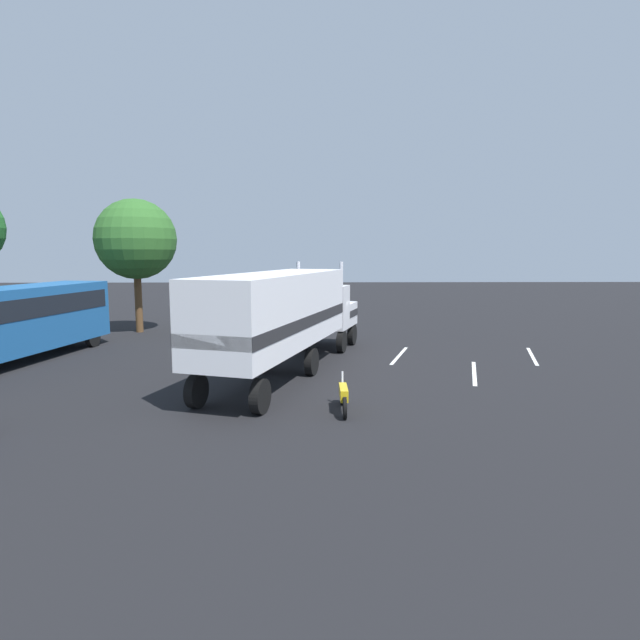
# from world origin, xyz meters

# --- Properties ---
(ground_plane) EXTENTS (120.00, 120.00, 0.00)m
(ground_plane) POSITION_xyz_m (0.00, 0.00, 0.00)
(ground_plane) COLOR black
(lane_stripe_near) EXTENTS (4.20, 1.61, 0.01)m
(lane_stripe_near) POSITION_xyz_m (-2.20, -3.50, 0.01)
(lane_stripe_near) COLOR silver
(lane_stripe_near) RESTS_ON ground_plane
(lane_stripe_mid) EXTENTS (4.25, 1.45, 0.01)m
(lane_stripe_mid) POSITION_xyz_m (-5.88, -5.96, 0.01)
(lane_stripe_mid) COLOR silver
(lane_stripe_mid) RESTS_ON ground_plane
(lane_stripe_far) EXTENTS (4.23, 1.53, 0.01)m
(lane_stripe_far) POSITION_xyz_m (-2.50, -9.85, 0.01)
(lane_stripe_far) COLOR silver
(lane_stripe_far) RESTS_ON ground_plane
(semi_truck) EXTENTS (14.23, 6.77, 4.50)m
(semi_truck) POSITION_xyz_m (-5.66, 1.78, 2.52)
(semi_truck) COLOR white
(semi_truck) RESTS_ON ground_plane
(person_bystander) EXTENTS (0.45, 0.47, 1.63)m
(person_bystander) POSITION_xyz_m (-4.00, 4.26, 0.89)
(person_bystander) COLOR black
(person_bystander) RESTS_ON ground_plane
(parked_bus) EXTENTS (11.28, 4.48, 3.40)m
(parked_bus) POSITION_xyz_m (-3.37, 14.10, 2.07)
(parked_bus) COLOR #1E5999
(parked_bus) RESTS_ON ground_plane
(motorcycle) EXTENTS (2.11, 0.25, 1.12)m
(motorcycle) POSITION_xyz_m (-10.90, -0.21, 0.48)
(motorcycle) COLOR black
(motorcycle) RESTS_ON ground_plane
(tree_right) EXTENTS (4.89, 4.89, 8.20)m
(tree_right) POSITION_xyz_m (5.55, 11.46, 5.72)
(tree_right) COLOR brown
(tree_right) RESTS_ON ground_plane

